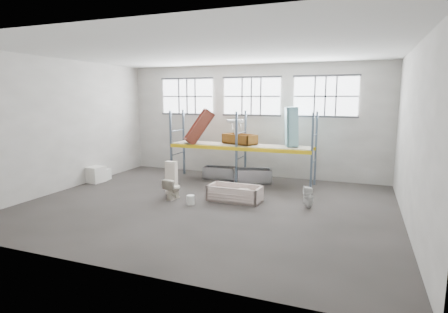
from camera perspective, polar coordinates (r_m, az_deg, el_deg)
The scene contains 34 objects.
floor at distance 12.31m, azimuth -2.52°, elevation -7.74°, with size 12.00×10.00×0.10m, color #4B4541.
ceiling at distance 11.86m, azimuth -2.71°, elevation 16.53°, with size 12.00×10.00×0.10m, color silver.
wall_back at distance 16.55m, azimuth 4.42°, elevation 5.63°, with size 12.00×0.10×5.00m, color #9E9A92.
wall_front at distance 7.49m, azimuth -18.23°, elevation 0.70°, with size 12.00×0.10×5.00m, color #BAB6AE.
wall_left at distance 15.27m, azimuth -23.98°, elevation 4.54°, with size 0.10×10.00×5.00m, color #9E9A92.
wall_right at distance 10.92m, azimuth 27.96°, elevation 2.66°, with size 0.10×10.00×5.00m, color #A9A59C.
window_left at distance 17.60m, azimuth -5.81°, elevation 9.41°, with size 2.60×0.04×1.60m, color white.
window_mid at distance 16.41m, azimuth 4.36°, elevation 9.44°, with size 2.60×0.04×1.60m, color white.
window_right at distance 15.79m, azimuth 15.70°, elevation 9.13°, with size 2.60×0.04×1.60m, color white.
rack_upright_la at distance 15.84m, azimuth -8.36°, elevation 1.76°, with size 0.08×0.08×3.00m, color slate.
rack_upright_lb at distance 16.89m, azimuth -6.37°, elevation 2.27°, with size 0.08×0.08×3.00m, color slate.
rack_upright_ma at distance 14.62m, azimuth 1.96°, elevation 1.22°, with size 0.08×0.08×3.00m, color slate.
rack_upright_mb at distance 15.75m, azimuth 3.39°, elevation 1.79°, with size 0.08×0.08×3.00m, color slate.
rack_upright_ra at distance 13.94m, azimuth 13.70°, elevation 0.56°, with size 0.08×0.08×3.00m, color slate.
rack_upright_rb at distance 15.12m, azimuth 14.29°, elevation 1.21°, with size 0.08×0.08×3.00m, color slate.
rack_beam_front at distance 14.62m, azimuth 1.96°, elevation 1.22°, with size 6.00×0.10×0.14m, color yellow.
rack_beam_back at distance 15.75m, azimuth 3.39°, elevation 1.79°, with size 6.00×0.10×0.14m, color yellow.
shelf_deck at distance 15.17m, azimuth 2.71°, elevation 1.82°, with size 5.90×1.10×0.03m, color gray.
wet_patch at distance 14.72m, azimuth 1.68°, elevation -4.67°, with size 1.80×1.80×0.00m, color black.
bathtub_beige at distance 12.60m, azimuth 1.71°, elevation -5.81°, with size 1.84×0.87×0.54m, color beige, non-canonical shape.
cistern_spare at distance 12.49m, azimuth 3.17°, elevation -5.91°, with size 0.37×0.18×0.35m, color beige.
sink_in_tub at distance 12.67m, azimuth 1.65°, elevation -6.25°, with size 0.47×0.47×0.16m, color beige.
toilet_beige at distance 12.94m, azimuth -8.09°, elevation -5.02°, with size 0.42×0.73×0.75m, color beige.
cistern_tall at distance 13.53m, azimuth -8.27°, elevation -3.34°, with size 0.40×0.26×1.23m, color #F2E0CD.
toilet_white at distance 12.15m, azimuth 13.18°, elevation -6.22°, with size 0.32×0.33×0.71m, color white.
steel_tub_left at distance 15.99m, azimuth -0.61°, elevation -2.57°, with size 1.43×0.67×0.52m, color #A7A8AF, non-canonical shape.
steel_tub_right at distance 15.31m, azimuth 4.57°, elevation -3.04°, with size 1.57×0.73×0.58m, color #B8BAC1, non-canonical shape.
rust_tub_flat at distance 15.29m, azimuth 2.49°, elevation 2.78°, with size 1.46×0.68×0.41m, color #895311, non-canonical shape.
rust_tub_tilted at distance 15.69m, azimuth -3.96°, elevation 4.68°, with size 1.61×0.76×0.45m, color maroon, non-canonical shape.
sink_on_shelf at distance 14.94m, azimuth 1.75°, elevation 3.70°, with size 0.68×0.53×0.61m, color silver.
blue_tub_upright at distance 14.76m, azimuth 10.58°, elevation 4.64°, with size 1.57×0.74×0.44m, color #85C2CF, non-canonical shape.
bucket at distance 12.27m, azimuth -5.29°, elevation -6.82°, with size 0.27×0.27×0.31m, color white.
carton_near at distance 16.30m, azimuth -19.79°, elevation -2.64°, with size 0.78×0.67×0.67m, color white.
carton_far at distance 16.58m, azimuth -18.64°, elevation -2.74°, with size 0.56×0.56×0.47m, color silver.
Camera 1 is at (4.71, -10.78, 3.57)m, focal length 28.99 mm.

